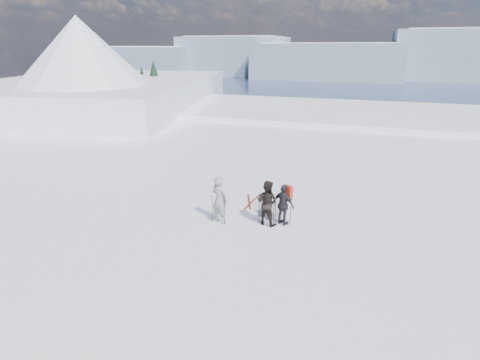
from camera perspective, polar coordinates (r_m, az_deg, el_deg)
The scene contains 9 objects.
lake_basin at distance 42.37m, azimuth 14.36°, elevation 0.96°, with size 820.00×820.00×71.62m.
far_mountain_range at distance 466.00m, azimuth 22.22°, elevation 16.82°, with size 770.00×110.00×53.00m.
near_ridge at distance 49.77m, azimuth -17.65°, elevation 7.05°, with size 31.37×35.68×25.62m.
skier_grey at distance 15.00m, azimuth -3.15°, elevation -3.00°, with size 0.72×0.47×1.97m, color gray.
skier_dark at distance 14.88m, azimuth 4.12°, elevation -3.46°, with size 0.90×0.70×1.85m, color black.
skier_pack at distance 14.93m, azimuth 6.66°, elevation -3.78°, with size 1.00×0.42×1.70m, color black.
backpack at distance 14.71m, azimuth 7.42°, elevation 0.55°, with size 0.36×0.20×0.56m, color red.
ski_poles at distance 14.97m, azimuth 2.33°, elevation -4.54°, with size 3.11×0.69×1.37m.
skis_loose at distance 17.24m, azimuth 1.62°, elevation -3.33°, with size 0.65×1.70×0.03m.
Camera 1 is at (1.88, -10.18, 6.82)m, focal length 28.00 mm.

